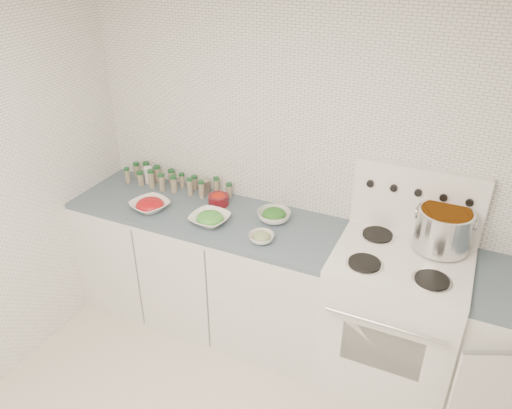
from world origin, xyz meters
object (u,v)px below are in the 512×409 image
(stock_pot, at_px, (443,227))
(stove, at_px, (393,314))
(bowl_tomato, at_px, (150,205))
(bowl_snowpea, at_px, (210,218))

(stock_pot, bearing_deg, stove, -137.25)
(bowl_tomato, bearing_deg, stove, 4.06)
(stove, height_order, bowl_snowpea, stove)
(bowl_tomato, relative_size, bowl_snowpea, 1.18)
(stove, xyz_separation_m, stock_pot, (0.18, 0.16, 0.58))
(stove, xyz_separation_m, bowl_snowpea, (-1.20, -0.10, 0.44))
(stove, distance_m, bowl_snowpea, 1.28)
(bowl_tomato, distance_m, bowl_snowpea, 0.45)
(bowl_tomato, bearing_deg, bowl_snowpea, 1.92)
(stock_pot, distance_m, bowl_tomato, 1.85)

